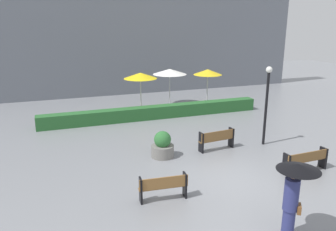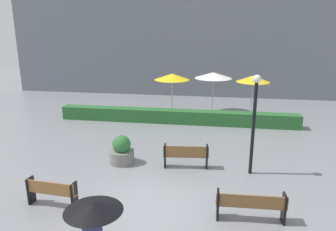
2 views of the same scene
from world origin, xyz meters
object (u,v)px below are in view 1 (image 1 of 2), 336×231
object	(u,v)px
lamp_post	(267,97)
patio_umbrella_yellow	(140,76)
bench_near_left	(163,186)
bench_near_right	(306,159)
pedestrian_with_umbrella	(294,189)
bench_mid_center	(217,138)
planter_pot	(163,146)
patio_umbrella_yellow_far	(208,72)
patio_umbrella_white	(170,72)

from	to	relation	value
lamp_post	patio_umbrella_yellow	distance (m)	8.05
bench_near_left	patio_umbrella_yellow	world-z (taller)	patio_umbrella_yellow
bench_near_right	lamp_post	size ratio (longest dim) A/B	0.53
patio_umbrella_yellow	pedestrian_with_umbrella	bearing A→B (deg)	-88.11
bench_mid_center	patio_umbrella_yellow	world-z (taller)	patio_umbrella_yellow
lamp_post	pedestrian_with_umbrella	bearing A→B (deg)	-119.62
lamp_post	planter_pot	bearing A→B (deg)	178.00
patio_umbrella_yellow_far	planter_pot	bearing A→B (deg)	-127.95
bench_near_left	pedestrian_with_umbrella	size ratio (longest dim) A/B	0.76
bench_near_right	planter_pot	bearing A→B (deg)	145.18
pedestrian_with_umbrella	planter_pot	size ratio (longest dim) A/B	1.87
planter_pot	patio_umbrella_yellow_far	bearing A→B (deg)	52.05
bench_near_left	patio_umbrella_white	bearing A→B (deg)	69.12
lamp_post	patio_umbrella_white	xyz separation A→B (m)	(-1.58, 8.28, 0.06)
patio_umbrella_yellow_far	lamp_post	bearing A→B (deg)	-94.96
pedestrian_with_umbrella	patio_umbrella_yellow_far	xyz separation A→B (m)	(4.07, 13.24, 0.90)
bench_near_left	planter_pot	distance (m)	3.53
bench_mid_center	lamp_post	world-z (taller)	lamp_post
bench_mid_center	bench_near_right	distance (m)	3.75
planter_pot	lamp_post	world-z (taller)	lamp_post
bench_near_right	patio_umbrella_yellow	world-z (taller)	patio_umbrella_yellow
pedestrian_with_umbrella	bench_mid_center	bearing A→B (deg)	79.86
bench_near_left	pedestrian_with_umbrella	distance (m)	3.93
bench_mid_center	patio_umbrella_yellow	distance (m)	7.34
planter_pot	bench_mid_center	bearing A→B (deg)	-1.57
patio_umbrella_yellow	patio_umbrella_white	size ratio (longest dim) A/B	1.02
planter_pot	lamp_post	size ratio (longest dim) A/B	0.31
pedestrian_with_umbrella	patio_umbrella_yellow	size ratio (longest dim) A/B	0.83
pedestrian_with_umbrella	patio_umbrella_white	bearing A→B (deg)	82.57
pedestrian_with_umbrella	planter_pot	distance (m)	6.46
bench_near_right	bench_near_left	bearing A→B (deg)	-178.34
pedestrian_with_umbrella	lamp_post	bearing A→B (deg)	60.38
bench_near_left	lamp_post	distance (m)	6.97
planter_pot	patio_umbrella_white	world-z (taller)	patio_umbrella_white
bench_near_right	lamp_post	world-z (taller)	lamp_post
bench_near_left	patio_umbrella_white	xyz separation A→B (m)	(4.37, 11.46, 1.79)
bench_mid_center	patio_umbrella_yellow	bearing A→B (deg)	102.48
pedestrian_with_umbrella	planter_pot	xyz separation A→B (m)	(-1.39, 6.24, -0.93)
pedestrian_with_umbrella	lamp_post	distance (m)	7.03
bench_near_left	lamp_post	size ratio (longest dim) A/B	0.44
bench_near_right	pedestrian_with_umbrella	xyz separation A→B (m)	(-3.19, -3.05, 0.91)
bench_near_left	planter_pot	bearing A→B (deg)	71.63
planter_pot	pedestrian_with_umbrella	bearing A→B (deg)	-77.45
lamp_post	bench_near_left	bearing A→B (deg)	-151.88
planter_pot	patio_umbrella_yellow_far	distance (m)	9.07
bench_near_left	patio_umbrella_yellow_far	world-z (taller)	patio_umbrella_yellow_far
bench_near_right	pedestrian_with_umbrella	world-z (taller)	pedestrian_with_umbrella
bench_near_right	patio_umbrella_white	world-z (taller)	patio_umbrella_white
patio_umbrella_white	patio_umbrella_yellow_far	world-z (taller)	patio_umbrella_yellow_far
bench_near_left	planter_pot	xyz separation A→B (m)	(1.11, 3.35, -0.02)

